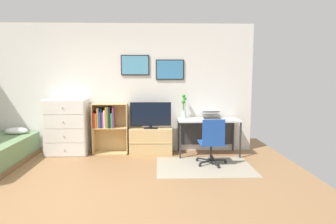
# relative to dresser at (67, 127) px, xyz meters

# --- Properties ---
(ground_plane) EXTENTS (7.20, 7.20, 0.00)m
(ground_plane) POSITION_rel_dresser_xyz_m (0.82, -2.15, -0.58)
(ground_plane) COLOR #936B44
(wall_back_with_posters) EXTENTS (6.12, 0.09, 2.70)m
(wall_back_with_posters) POSITION_rel_dresser_xyz_m (0.84, 0.27, 0.78)
(wall_back_with_posters) COLOR silver
(wall_back_with_posters) RESTS_ON ground_plane
(area_rug) EXTENTS (1.70, 1.20, 0.01)m
(area_rug) POSITION_rel_dresser_xyz_m (2.70, -0.89, -0.57)
(area_rug) COLOR #9E937F
(area_rug) RESTS_ON ground_plane
(dresser) EXTENTS (0.84, 0.46, 1.15)m
(dresser) POSITION_rel_dresser_xyz_m (0.00, 0.00, 0.00)
(dresser) COLOR white
(dresser) RESTS_ON ground_plane
(bookshelf) EXTENTS (0.72, 0.30, 1.05)m
(bookshelf) POSITION_rel_dresser_xyz_m (0.82, 0.06, 0.06)
(bookshelf) COLOR tan
(bookshelf) RESTS_ON ground_plane
(tv_stand) EXTENTS (0.88, 0.41, 0.54)m
(tv_stand) POSITION_rel_dresser_xyz_m (1.72, 0.02, -0.31)
(tv_stand) COLOR tan
(tv_stand) RESTS_ON ground_plane
(television) EXTENTS (0.84, 0.16, 0.54)m
(television) POSITION_rel_dresser_xyz_m (1.72, -0.01, 0.23)
(television) COLOR black
(television) RESTS_ON tv_stand
(desk) EXTENTS (1.25, 0.61, 0.74)m
(desk) POSITION_rel_dresser_xyz_m (2.90, -0.01, 0.03)
(desk) COLOR silver
(desk) RESTS_ON ground_plane
(office_chair) EXTENTS (0.56, 0.58, 0.86)m
(office_chair) POSITION_rel_dresser_xyz_m (2.85, -0.82, -0.12)
(office_chair) COLOR #232326
(office_chair) RESTS_ON ground_plane
(laptop) EXTENTS (0.37, 0.40, 0.16)m
(laptop) POSITION_rel_dresser_xyz_m (2.98, 0.03, 0.23)
(laptop) COLOR #B7B7BC
(laptop) RESTS_ON desk
(computer_mouse) EXTENTS (0.06, 0.10, 0.03)m
(computer_mouse) POSITION_rel_dresser_xyz_m (3.25, -0.08, 0.18)
(computer_mouse) COLOR silver
(computer_mouse) RESTS_ON desk
(bamboo_vase) EXTENTS (0.11, 0.10, 0.50)m
(bamboo_vase) POSITION_rel_dresser_xyz_m (2.41, 0.11, 0.39)
(bamboo_vase) COLOR silver
(bamboo_vase) RESTS_ON desk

